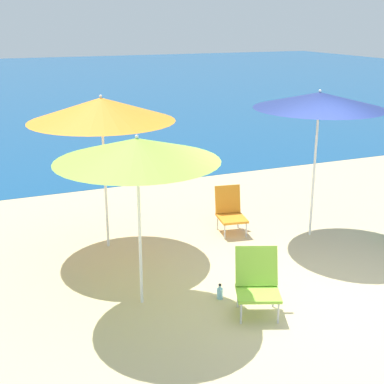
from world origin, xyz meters
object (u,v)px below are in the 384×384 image
Objects in this scene: water_bottle at (220,293)px; beach_umbrella_lime at (137,150)px; beach_umbrella_navy at (319,100)px; beach_chair_orange at (230,209)px; beach_umbrella_orange at (101,110)px; beach_chair_lime at (257,280)px.

beach_umbrella_lime is at bearing 162.67° from water_bottle.
beach_umbrella_navy is 2.20m from beach_chair_orange.
beach_chair_lime is at bearing -65.36° from beach_umbrella_orange.
beach_umbrella_lime reaches higher than beach_chair_orange.
beach_umbrella_lime is 1.84m from beach_umbrella_orange.
beach_chair_lime is at bearing -138.25° from beach_umbrella_navy.
beach_umbrella_lime is at bearing -161.87° from beach_umbrella_navy.
beach_chair_orange is at bearing 39.66° from beach_umbrella_lime.
beach_chair_orange is at bearing 92.51° from beach_chair_lime.
beach_umbrella_navy is (3.13, 1.03, 0.24)m from beach_umbrella_lime.
beach_umbrella_navy reaches higher than water_bottle.
beach_umbrella_orange reaches higher than beach_chair_lime.
beach_umbrella_navy is at bearing 63.33° from beach_chair_lime.
beach_chair_orange is at bearing -4.45° from beach_umbrella_orange.
beach_umbrella_navy is at bearing -20.98° from beach_chair_orange.
beach_chair_orange is at bearing 149.82° from beach_umbrella_navy.
beach_umbrella_orange is 3.04× the size of beach_chair_lime.
beach_chair_lime is at bearing -99.87° from beach_chair_orange.
beach_umbrella_orange is at bearing 88.81° from beach_umbrella_lime.
beach_chair_orange is (0.82, 2.37, -0.03)m from beach_chair_lime.
beach_umbrella_lime is 2.05m from beach_chair_lime.
beach_chair_orange is 3.69× the size of water_bottle.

